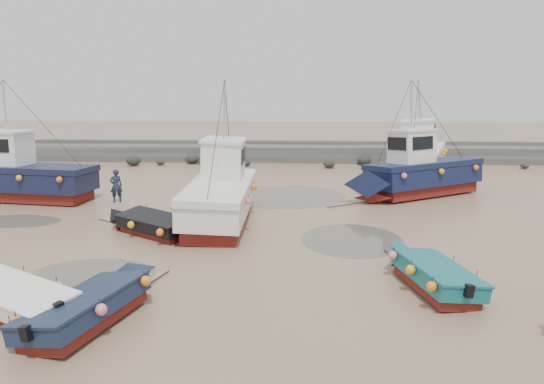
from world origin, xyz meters
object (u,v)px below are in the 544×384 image
Objects in this scene: dinghy_4 at (149,221)px; dinghy_2 at (429,270)px; dinghy_1 at (96,301)px; person at (117,202)px; cabin_boat_2 at (417,172)px; cabin_boat_1 at (221,191)px; cabin_boat_3 at (421,155)px; dinghy_0 at (8,293)px; cabin_boat_0 at (15,175)px.

dinghy_2 is at bearing -82.42° from dinghy_4.
dinghy_1 is 3.48× the size of person.
cabin_boat_1 is at bearing 87.25° from cabin_boat_2.
dinghy_1 is 14.11m from person.
person is at bearing 65.11° from dinghy_4.
cabin_boat_3 is at bearing 46.18° from cabin_boat_1.
dinghy_4 is at bearing 90.04° from cabin_boat_2.
dinghy_1 is at bearing -67.81° from dinghy_0.
cabin_boat_0 is at bearing 90.89° from dinghy_4.
cabin_boat_1 is at bearing 6.25° from dinghy_0.
cabin_boat_0 is (-9.45, 13.85, 0.79)m from dinghy_1.
dinghy_1 reaches higher than person.
dinghy_4 reaches higher than person.
cabin_boat_0 is 0.97× the size of cabin_boat_1.
cabin_boat_2 reaches higher than person.
dinghy_1 is 0.60× the size of cabin_boat_3.
dinghy_4 is 3.63m from cabin_boat_1.
cabin_boat_3 is at bearing -5.58° from dinghy_0.
cabin_boat_2 is at bearing 66.11° from dinghy_2.
cabin_boat_3 is at bearing -46.09° from cabin_boat_2.
cabin_boat_1 is 6.88m from person.
cabin_boat_0 reaches higher than person.
cabin_boat_3 is (23.00, 8.39, 0.00)m from cabin_boat_0.
cabin_boat_0 is 5.94× the size of person.
cabin_boat_2 reaches higher than dinghy_4.
dinghy_0 is at bearing -158.59° from dinghy_4.
cabin_boat_2 is at bearing 69.68° from dinghy_1.
dinghy_0 is at bearing -107.85° from cabin_boat_3.
cabin_boat_1 is 1.06× the size of cabin_boat_3.
cabin_boat_1 is at bearing 121.33° from dinghy_2.
cabin_boat_3 is at bearing -61.74° from cabin_boat_0.
dinghy_1 is at bearing 111.73° from cabin_boat_2.
cabin_boat_1 is 11.23m from cabin_boat_2.
dinghy_0 is 3.32× the size of person.
dinghy_2 is at bearing -112.35° from cabin_boat_0.
dinghy_0 is 12.22m from dinghy_2.
cabin_boat_3 is at bearing 75.36° from dinghy_1.
dinghy_2 is 1.13× the size of dinghy_4.
cabin_boat_3 is (4.16, 19.51, 0.79)m from dinghy_2.
cabin_boat_1 reaches higher than dinghy_4.
cabin_boat_2 is (12.58, 7.64, 0.80)m from dinghy_4.
cabin_boat_1 is (-7.46, 7.55, 0.77)m from dinghy_2.
cabin_boat_1 and cabin_boat_2 have the same top height.
dinghy_2 is (9.39, 2.72, 0.01)m from dinghy_1.
dinghy_0 is 0.54× the size of cabin_boat_1.
cabin_boat_0 is 24.48m from cabin_boat_3.
dinghy_0 reaches higher than person.
dinghy_4 is at bearing -116.52° from cabin_boat_3.
dinghy_0 is 7.80m from dinghy_4.
cabin_boat_0 is at bearing -30.90° from person.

